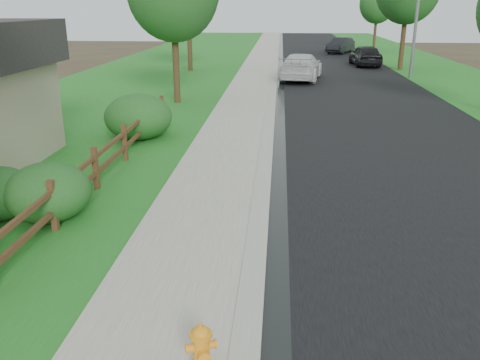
# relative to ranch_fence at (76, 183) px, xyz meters

# --- Properties ---
(road) EXTENTS (8.00, 90.00, 0.02)m
(road) POSITION_rel_ranch_fence_xyz_m (8.20, 28.60, -0.61)
(road) COLOR black
(road) RESTS_ON ground
(curb) EXTENTS (0.40, 90.00, 0.12)m
(curb) POSITION_rel_ranch_fence_xyz_m (4.00, 28.60, -0.56)
(curb) COLOR gray
(curb) RESTS_ON ground
(wet_gutter) EXTENTS (0.50, 90.00, 0.00)m
(wet_gutter) POSITION_rel_ranch_fence_xyz_m (4.35, 28.60, -0.60)
(wet_gutter) COLOR black
(wet_gutter) RESTS_ON road
(sidewalk) EXTENTS (2.20, 90.00, 0.10)m
(sidewalk) POSITION_rel_ranch_fence_xyz_m (2.70, 28.60, -0.57)
(sidewalk) COLOR gray
(sidewalk) RESTS_ON ground
(grass_strip) EXTENTS (1.60, 90.00, 0.06)m
(grass_strip) POSITION_rel_ranch_fence_xyz_m (0.80, 28.60, -0.59)
(grass_strip) COLOR #1C621F
(grass_strip) RESTS_ON ground
(lawn_near) EXTENTS (9.00, 90.00, 0.04)m
(lawn_near) POSITION_rel_ranch_fence_xyz_m (-4.40, 28.60, -0.60)
(lawn_near) COLOR #1C621F
(lawn_near) RESTS_ON ground
(verge_far) EXTENTS (6.00, 90.00, 0.04)m
(verge_far) POSITION_rel_ranch_fence_xyz_m (15.10, 28.60, -0.60)
(verge_far) COLOR #1C621F
(verge_far) RESTS_ON ground
(ranch_fence) EXTENTS (0.12, 16.92, 1.10)m
(ranch_fence) POSITION_rel_ranch_fence_xyz_m (0.00, 0.00, 0.00)
(ranch_fence) COLOR #462E17
(ranch_fence) RESTS_ON ground
(fire_hydrant) EXTENTS (0.43, 0.35, 0.65)m
(fire_hydrant) POSITION_rel_ranch_fence_xyz_m (3.50, -5.07, -0.22)
(fire_hydrant) COLOR orange
(fire_hydrant) RESTS_ON sidewalk
(white_suv) EXTENTS (2.97, 5.60, 1.55)m
(white_suv) POSITION_rel_ranch_fence_xyz_m (5.60, 20.76, 0.18)
(white_suv) COLOR silver
(white_suv) RESTS_ON road
(dark_car_mid) EXTENTS (2.03, 4.55, 1.52)m
(dark_car_mid) POSITION_rel_ranch_fence_xyz_m (10.57, 28.54, 0.16)
(dark_car_mid) COLOR black
(dark_car_mid) RESTS_ON road
(dark_car_far) EXTENTS (3.10, 4.43, 1.38)m
(dark_car_far) POSITION_rel_ranch_fence_xyz_m (9.91, 38.98, 0.09)
(dark_car_far) COLOR black
(dark_car_far) RESTS_ON road
(shrub_b) EXTENTS (2.26, 2.26, 1.23)m
(shrub_b) POSITION_rel_ranch_fence_xyz_m (-0.38, -0.58, -0.00)
(shrub_b) COLOR #1A4A1B
(shrub_b) RESTS_ON ground
(shrub_d) EXTENTS (2.52, 2.52, 1.52)m
(shrub_d) POSITION_rel_ranch_fence_xyz_m (-0.30, 6.21, 0.14)
(shrub_d) COLOR #1A4A1B
(shrub_d) RESTS_ON ground
(tree_far_right) EXTENTS (3.37, 3.37, 6.22)m
(tree_far_right) POSITION_rel_ranch_fence_xyz_m (13.46, 41.90, 3.73)
(tree_far_right) COLOR #382016
(tree_far_right) RESTS_ON ground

